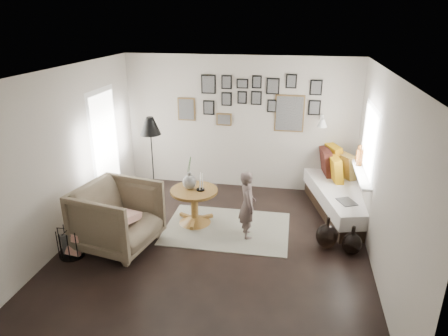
% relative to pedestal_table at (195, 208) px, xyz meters
% --- Properties ---
extents(ground, '(4.80, 4.80, 0.00)m').
position_rel_pedestal_table_xyz_m(ground, '(0.48, -0.69, -0.28)').
color(ground, black).
rests_on(ground, ground).
extents(wall_back, '(4.50, 0.00, 4.50)m').
position_rel_pedestal_table_xyz_m(wall_back, '(0.48, 1.71, 1.02)').
color(wall_back, '#ABA296').
rests_on(wall_back, ground).
extents(wall_front, '(4.50, 0.00, 4.50)m').
position_rel_pedestal_table_xyz_m(wall_front, '(0.48, -3.09, 1.02)').
color(wall_front, '#ABA296').
rests_on(wall_front, ground).
extents(wall_left, '(0.00, 4.80, 4.80)m').
position_rel_pedestal_table_xyz_m(wall_left, '(-1.77, -0.69, 1.02)').
color(wall_left, '#ABA296').
rests_on(wall_left, ground).
extents(wall_right, '(0.00, 4.80, 4.80)m').
position_rel_pedestal_table_xyz_m(wall_right, '(2.73, -0.69, 1.02)').
color(wall_right, '#ABA296').
rests_on(wall_right, ground).
extents(ceiling, '(4.80, 4.80, 0.00)m').
position_rel_pedestal_table_xyz_m(ceiling, '(0.48, -0.69, 2.32)').
color(ceiling, white).
rests_on(ceiling, wall_back).
extents(door_left, '(0.00, 2.14, 2.14)m').
position_rel_pedestal_table_xyz_m(door_left, '(-1.75, 0.51, 0.77)').
color(door_left, white).
rests_on(door_left, wall_left).
extents(window_right, '(0.15, 1.32, 1.30)m').
position_rel_pedestal_table_xyz_m(window_right, '(2.66, 0.65, 0.65)').
color(window_right, white).
rests_on(window_right, wall_right).
extents(gallery_wall, '(2.74, 0.03, 1.08)m').
position_rel_pedestal_table_xyz_m(gallery_wall, '(0.77, 1.69, 1.46)').
color(gallery_wall, brown).
rests_on(gallery_wall, wall_back).
extents(wall_sconce, '(0.18, 0.36, 0.16)m').
position_rel_pedestal_table_xyz_m(wall_sconce, '(2.03, 1.44, 1.18)').
color(wall_sconce, white).
rests_on(wall_sconce, wall_back).
extents(rug, '(2.01, 1.41, 0.01)m').
position_rel_pedestal_table_xyz_m(rug, '(0.57, -0.10, -0.28)').
color(rug, silver).
rests_on(rug, ground).
extents(pedestal_table, '(0.78, 0.78, 0.61)m').
position_rel_pedestal_table_xyz_m(pedestal_table, '(0.00, 0.00, 0.00)').
color(pedestal_table, brown).
rests_on(pedestal_table, ground).
extents(vase, '(0.22, 0.22, 0.56)m').
position_rel_pedestal_table_xyz_m(vase, '(-0.08, 0.02, 0.50)').
color(vase, black).
rests_on(vase, pedestal_table).
extents(candles, '(0.13, 0.13, 0.29)m').
position_rel_pedestal_table_xyz_m(candles, '(0.11, 0.00, 0.47)').
color(candles, black).
rests_on(candles, pedestal_table).
extents(daybed, '(1.40, 2.25, 1.03)m').
position_rel_pedestal_table_xyz_m(daybed, '(2.48, 0.92, 0.03)').
color(daybed, black).
rests_on(daybed, ground).
extents(magazine_on_daybed, '(0.34, 0.38, 0.02)m').
position_rel_pedestal_table_xyz_m(magazine_on_daybed, '(2.45, 0.27, 0.20)').
color(magazine_on_daybed, black).
rests_on(magazine_on_daybed, daybed).
extents(armchair, '(1.25, 1.23, 0.98)m').
position_rel_pedestal_table_xyz_m(armchair, '(-0.93, -0.90, 0.21)').
color(armchair, brown).
rests_on(armchair, ground).
extents(armchair_cushion, '(0.53, 0.54, 0.20)m').
position_rel_pedestal_table_xyz_m(armchair_cushion, '(-0.90, -0.85, 0.20)').
color(armchair_cushion, white).
rests_on(armchair_cushion, armchair).
extents(floor_lamp, '(0.37, 0.37, 1.60)m').
position_rel_pedestal_table_xyz_m(floor_lamp, '(-0.98, 0.77, 1.09)').
color(floor_lamp, black).
rests_on(floor_lamp, ground).
extents(magazine_basket, '(0.37, 0.37, 0.44)m').
position_rel_pedestal_table_xyz_m(magazine_basket, '(-1.51, -1.27, -0.07)').
color(magazine_basket, black).
rests_on(magazine_basket, ground).
extents(demijohn_large, '(0.33, 0.33, 0.49)m').
position_rel_pedestal_table_xyz_m(demijohn_large, '(2.13, -0.36, -0.09)').
color(demijohn_large, black).
rests_on(demijohn_large, ground).
extents(demijohn_small, '(0.29, 0.29, 0.45)m').
position_rel_pedestal_table_xyz_m(demijohn_small, '(2.48, -0.48, -0.11)').
color(demijohn_small, black).
rests_on(demijohn_small, ground).
extents(child, '(0.38, 0.46, 1.09)m').
position_rel_pedestal_table_xyz_m(child, '(0.92, -0.27, 0.26)').
color(child, brown).
rests_on(child, ground).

